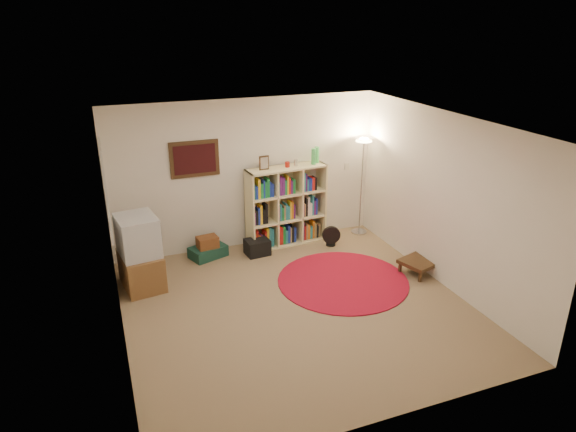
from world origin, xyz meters
The scene contains 12 objects.
room centered at (-0.05, 0.05, 1.26)m, with size 4.54×4.54×2.54m.
bookshelf centered at (0.60, 2.04, 0.66)m, with size 1.40×0.50×1.64m.
floor_lamp centered at (2.02, 1.97, 1.46)m, with size 0.42×0.42×1.76m.
floor_fan centered at (1.29, 1.64, 0.18)m, with size 0.32×0.20×0.35m.
tv_stand centered at (-1.89, 1.35, 0.53)m, with size 0.63×0.82×1.09m.
dvd_box centered at (-1.73, 1.34, 0.05)m, with size 0.30×0.27×0.09m.
suitcase centered at (-0.78, 1.97, 0.09)m, with size 0.66×0.54×0.18m.
wicker_basket centered at (-0.79, 1.94, 0.28)m, with size 0.35×0.27×0.19m.
duffel_bag centered at (0.00, 1.77, 0.13)m, with size 0.41×0.35×0.26m.
paper_towel centered at (0.09, 2.05, 0.13)m, with size 0.13×0.13×0.26m.
red_rug centered at (0.91, 0.43, 0.01)m, with size 1.95×1.95×0.02m.
side_table centered at (2.10, 0.24, 0.18)m, with size 0.60×0.60×0.22m.
Camera 1 is at (-2.28, -5.61, 3.72)m, focal length 32.00 mm.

